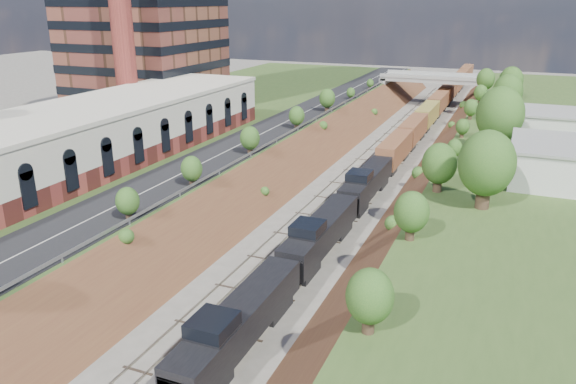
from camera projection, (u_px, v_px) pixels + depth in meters
name	position (u px, v px, depth m)	size (l,w,h in m)	color
platform_left	(164.00, 140.00, 90.03)	(44.00, 180.00, 5.00)	#395523
embankment_left	(290.00, 170.00, 82.87)	(7.07, 180.00, 7.07)	brown
embankment_right	(442.00, 188.00, 74.89)	(7.07, 180.00, 7.07)	brown
rail_left_track	(345.00, 176.00, 79.79)	(1.58, 180.00, 0.18)	gray
rail_right_track	(381.00, 180.00, 77.91)	(1.58, 180.00, 0.18)	gray
road	(262.00, 134.00, 82.85)	(8.00, 180.00, 0.10)	black
guardrail	(287.00, 133.00, 81.03)	(0.10, 171.00, 0.70)	#99999E
commercial_building	(89.00, 135.00, 67.05)	(14.30, 62.30, 7.00)	brown
overpass	(434.00, 85.00, 131.40)	(24.50, 8.30, 7.40)	gray
white_building_near	(555.00, 163.00, 61.09)	(9.00, 12.00, 4.00)	silver
white_building_far	(546.00, 125.00, 80.55)	(8.00, 10.00, 3.60)	silver
tree_right_large	(487.00, 164.00, 52.20)	(5.25, 5.25, 7.61)	#473323
tree_left_crest	(96.00, 217.00, 45.94)	(2.45, 2.45, 3.55)	#473323
freight_train	(427.00, 115.00, 109.89)	(2.74, 169.96, 4.55)	black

